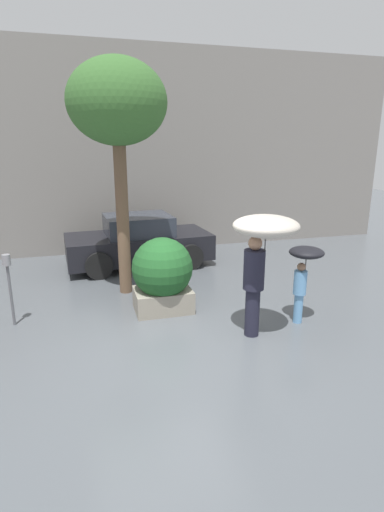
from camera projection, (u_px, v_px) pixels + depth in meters
The scene contains 8 objects.
ground_plane at pixel (165, 346), 6.58m from camera, with size 40.00×40.00×0.00m, color #51565B.
building_facade at pixel (118, 152), 11.80m from camera, with size 18.00×0.30×6.00m.
planter_box at pixel (162, 274), 7.83m from camera, with size 1.20×1.20×1.49m.
person_adult at pixel (263, 242), 6.52m from camera, with size 1.08×1.08×2.12m.
person_child at pixel (304, 266), 7.23m from camera, with size 0.63×0.63×1.44m.
parked_car_near at pixel (139, 242), 10.90m from camera, with size 3.94×2.16×1.38m.
street_tree at pixel (117, 106), 7.97m from camera, with size 2.01×2.01×4.89m.
parking_meter at pixel (8, 275), 7.11m from camera, with size 0.14×0.14×1.35m.
Camera 1 is at (-1.16, -5.84, 3.22)m, focal length 28.00 mm.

